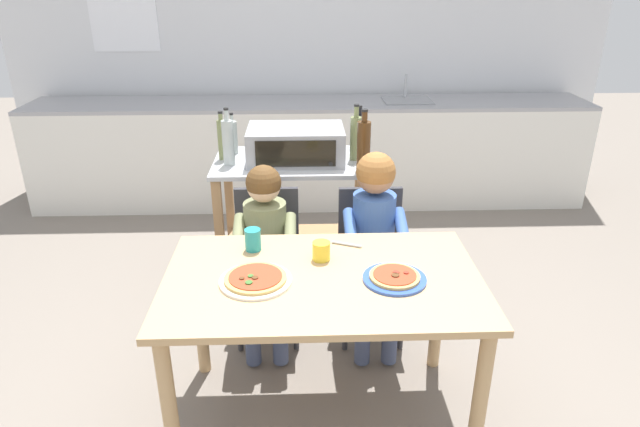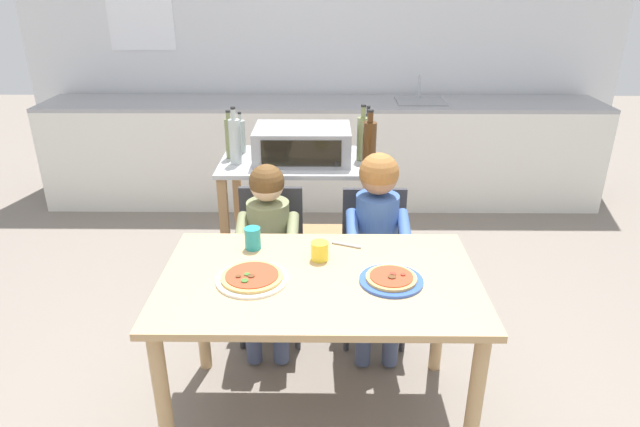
% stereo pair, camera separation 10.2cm
% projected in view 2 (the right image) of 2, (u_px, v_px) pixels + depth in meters
% --- Properties ---
extents(ground_plane, '(11.92, 11.92, 0.00)m').
position_uv_depth(ground_plane, '(321.00, 282.00, 3.65)').
color(ground_plane, slate).
extents(back_wall_tiled, '(5.19, 0.14, 2.70)m').
position_uv_depth(back_wall_tiled, '(322.00, 37.00, 4.79)').
color(back_wall_tiled, silver).
rests_on(back_wall_tiled, ground).
extents(kitchen_counter, '(4.67, 0.60, 1.08)m').
position_uv_depth(kitchen_counter, '(323.00, 152.00, 4.78)').
color(kitchen_counter, silver).
rests_on(kitchen_counter, ground).
extents(kitchen_island_cart, '(0.93, 0.57, 0.85)m').
position_uv_depth(kitchen_island_cart, '(300.00, 204.00, 3.40)').
color(kitchen_island_cart, '#B7BABF').
rests_on(kitchen_island_cart, ground).
extents(toaster_oven, '(0.56, 0.38, 0.20)m').
position_uv_depth(toaster_oven, '(302.00, 144.00, 3.24)').
color(toaster_oven, '#999BA0').
rests_on(toaster_oven, kitchen_island_cart).
extents(bottle_tall_green_wine, '(0.07, 0.07, 0.33)m').
position_uv_depth(bottle_tall_green_wine, '(235.00, 141.00, 3.16)').
color(bottle_tall_green_wine, '#ADB7B2').
rests_on(bottle_tall_green_wine, kitchen_island_cart).
extents(bottle_clear_vinegar, '(0.06, 0.06, 0.28)m').
position_uv_depth(bottle_clear_vinegar, '(368.00, 132.00, 3.40)').
color(bottle_clear_vinegar, black).
rests_on(bottle_clear_vinegar, kitchen_island_cart).
extents(bottle_dark_olive_oil, '(0.05, 0.05, 0.29)m').
position_uv_depth(bottle_dark_olive_oil, '(230.00, 138.00, 3.26)').
color(bottle_dark_olive_oil, olive).
rests_on(bottle_dark_olive_oil, kitchen_island_cart).
extents(bottle_squat_spirits, '(0.08, 0.08, 0.35)m').
position_uv_depth(bottle_squat_spirits, '(369.00, 146.00, 3.03)').
color(bottle_squat_spirits, '#4C2D14').
rests_on(bottle_squat_spirits, kitchen_island_cart).
extents(bottle_slim_sauce, '(0.06, 0.06, 0.25)m').
position_uv_depth(bottle_slim_sauce, '(241.00, 136.00, 3.38)').
color(bottle_slim_sauce, '#ADB7B2').
rests_on(bottle_slim_sauce, kitchen_island_cart).
extents(bottle_brown_beer, '(0.07, 0.07, 0.33)m').
position_uv_depth(bottle_brown_beer, '(363.00, 138.00, 3.22)').
color(bottle_brown_beer, olive).
rests_on(bottle_brown_beer, kitchen_island_cart).
extents(dining_table, '(1.30, 0.80, 0.74)m').
position_uv_depth(dining_table, '(319.00, 298.00, 2.30)').
color(dining_table, tan).
rests_on(dining_table, ground).
extents(dining_chair_left, '(0.36, 0.36, 0.81)m').
position_uv_depth(dining_chair_left, '(271.00, 252.00, 3.00)').
color(dining_chair_left, '#333338').
rests_on(dining_chair_left, ground).
extents(dining_chair_right, '(0.36, 0.36, 0.81)m').
position_uv_depth(dining_chair_right, '(374.00, 254.00, 2.98)').
color(dining_chair_right, '#333338').
rests_on(dining_chair_right, ground).
extents(child_in_olive_shirt, '(0.32, 0.42, 0.98)m').
position_uv_depth(child_in_olive_shirt, '(268.00, 237.00, 2.82)').
color(child_in_olive_shirt, '#424C6B').
rests_on(child_in_olive_shirt, ground).
extents(child_in_blue_striped_shirt, '(0.32, 0.42, 1.05)m').
position_uv_depth(child_in_blue_striped_shirt, '(378.00, 229.00, 2.79)').
color(child_in_blue_striped_shirt, '#424C6B').
rests_on(child_in_blue_striped_shirt, ground).
extents(pizza_plate_white, '(0.29, 0.29, 0.03)m').
position_uv_depth(pizza_plate_white, '(252.00, 278.00, 2.22)').
color(pizza_plate_white, white).
rests_on(pizza_plate_white, dining_table).
extents(pizza_plate_blue_rimmed, '(0.26, 0.26, 0.03)m').
position_uv_depth(pizza_plate_blue_rimmed, '(391.00, 279.00, 2.21)').
color(pizza_plate_blue_rimmed, '#3356B7').
rests_on(pizza_plate_blue_rimmed, dining_table).
extents(drinking_cup_teal, '(0.07, 0.07, 0.10)m').
position_uv_depth(drinking_cup_teal, '(253.00, 238.00, 2.47)').
color(drinking_cup_teal, teal).
rests_on(drinking_cup_teal, dining_table).
extents(drinking_cup_yellow, '(0.08, 0.08, 0.08)m').
position_uv_depth(drinking_cup_yellow, '(320.00, 251.00, 2.38)').
color(drinking_cup_yellow, yellow).
rests_on(drinking_cup_yellow, dining_table).
extents(serving_spoon, '(0.13, 0.06, 0.01)m').
position_uv_depth(serving_spoon, '(347.00, 245.00, 2.51)').
color(serving_spoon, '#B7BABF').
rests_on(serving_spoon, dining_table).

